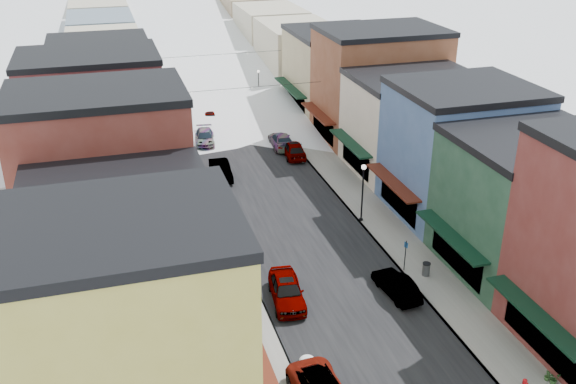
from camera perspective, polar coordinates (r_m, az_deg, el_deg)
road at (r=84.72m, az=-6.97°, el=8.66°), size 10.00×160.00×0.01m
sidewalk_left at (r=83.94m, az=-11.45°, el=8.24°), size 3.20×160.00×0.15m
sidewalk_right at (r=85.97m, az=-2.59°, el=9.10°), size 3.20×160.00×0.15m
curb_left at (r=84.08m, az=-10.40°, el=8.35°), size 0.10×160.00×0.15m
curb_right at (r=85.63m, az=-3.61°, el=9.02°), size 0.10×160.00×0.15m
bldg_l_yellow at (r=30.15m, az=-13.77°, el=-12.04°), size 11.30×8.70×11.50m
bldg_l_cream at (r=37.83m, az=-14.48°, el=-5.69°), size 11.30×8.20×9.50m
bldg_l_brick_near at (r=44.35m, az=-15.91°, el=1.02°), size 12.30×8.20×12.50m
bldg_l_grayblue at (r=52.88m, az=-15.45°, el=2.93°), size 11.30×9.20×9.00m
bldg_l_brick_far at (r=61.07m, az=-16.84°, el=6.71°), size 13.30×9.20×11.00m
bldg_l_tan at (r=70.81m, az=-16.13°, el=8.82°), size 11.30×11.20×10.00m
bldg_r_green at (r=45.68m, az=20.56°, el=-1.01°), size 11.30×9.20×9.50m
bldg_r_blue at (r=52.26m, az=15.00°, el=3.61°), size 11.30×9.20×10.50m
bldg_r_cream at (r=60.09m, az=11.03°, el=6.03°), size 12.30×9.20×9.00m
bldg_r_brick_far at (r=67.67m, az=8.08°, el=9.49°), size 13.30×9.20×11.50m
bldg_r_tan at (r=76.48m, az=4.27°, el=10.68°), size 11.30×11.20×9.50m
distant_blocks at (r=105.97m, az=-9.32°, el=14.03°), size 34.00×55.00×8.00m
overhead_cables at (r=71.22m, az=-5.44°, el=10.77°), size 16.40×15.04×0.04m
car_silver_sedan at (r=40.94m, az=-0.11°, el=-8.72°), size 2.52×5.08×1.66m
car_dark_hatch at (r=58.62m, az=-5.99°, el=1.94°), size 1.68×4.57×1.49m
car_silver_wagon at (r=67.10m, az=-7.41°, el=4.84°), size 2.54×4.92×1.36m
car_green_sedan at (r=42.25m, az=9.62°, el=-8.17°), size 1.89×4.32×1.38m
car_gray_suv at (r=63.09m, az=0.51°, el=3.84°), size 2.36×4.88×1.60m
car_black_sedan at (r=65.60m, az=-0.60°, el=4.62°), size 2.35×5.16×1.47m
car_lane_silver at (r=72.82m, az=-6.96°, el=6.51°), size 1.98×4.28×1.42m
car_lane_white at (r=97.97m, az=-7.83°, el=11.32°), size 2.68×5.75×1.59m
parking_sign at (r=44.30m, az=10.39°, el=-5.36°), size 0.13×0.30×2.27m
trash_can at (r=44.44m, az=12.18°, el=-6.71°), size 0.55×0.55×0.93m
streetlamp_near at (r=49.73m, az=6.67°, el=0.56°), size 0.39×0.39×4.73m
streetlamp_far at (r=80.34m, az=-2.64°, el=9.80°), size 0.32×0.32×3.81m
planter_near at (r=37.71m, az=22.56°, el=-15.05°), size 0.66×0.60×0.63m
planter_far at (r=37.82m, az=22.07°, el=-14.90°), size 0.39×0.39×0.56m
snow_pile_near at (r=35.57m, az=1.98°, el=-15.60°), size 2.07×2.47×0.87m
snow_pile_mid at (r=49.76m, az=-5.08°, el=-2.76°), size 2.34×2.64×0.99m
snow_pile_far at (r=55.90m, az=-6.53°, el=0.38°), size 2.12×2.51×0.90m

